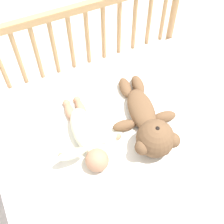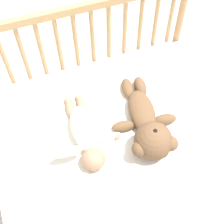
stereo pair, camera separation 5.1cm
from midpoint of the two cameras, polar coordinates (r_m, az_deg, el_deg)
ground_plane at (r=1.91m, az=0.63°, el=-10.33°), size 12.00×12.00×0.00m
crib_mattress at (r=1.66m, az=0.72°, el=-6.35°), size 1.08×0.69×0.55m
crib_rail at (r=1.58m, az=-4.00°, el=11.16°), size 1.08×0.04×0.91m
blanket at (r=1.40m, az=1.51°, el=-2.21°), size 0.83×0.57×0.01m
teddy_bear at (r=1.33m, az=7.64°, el=-2.68°), size 0.30×0.47×0.16m
baby at (r=1.33m, az=-3.87°, el=-3.99°), size 0.30×0.41×0.10m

